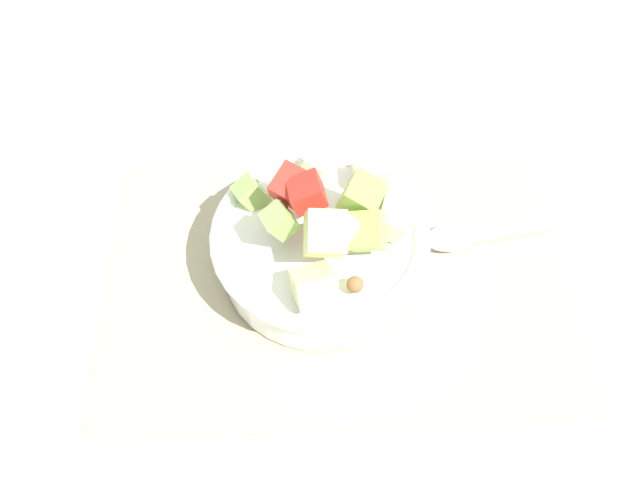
# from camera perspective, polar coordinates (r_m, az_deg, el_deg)

# --- Properties ---
(ground_plane) EXTENTS (2.40, 2.40, 0.00)m
(ground_plane) POSITION_cam_1_polar(r_m,az_deg,el_deg) (0.69, 1.40, -3.38)
(ground_plane) COLOR silver
(placemat) EXTENTS (0.49, 0.34, 0.01)m
(placemat) POSITION_cam_1_polar(r_m,az_deg,el_deg) (0.68, 1.41, -3.25)
(placemat) COLOR tan
(placemat) RESTS_ON ground_plane
(salad_bowl) EXTENTS (0.22, 0.22, 0.13)m
(salad_bowl) POSITION_cam_1_polar(r_m,az_deg,el_deg) (0.66, 0.08, -0.27)
(salad_bowl) COLOR white
(salad_bowl) RESTS_ON placemat
(serving_spoon) EXTENTS (0.23, 0.06, 0.01)m
(serving_spoon) POSITION_cam_1_polar(r_m,az_deg,el_deg) (0.73, 15.16, 0.78)
(serving_spoon) COLOR #B7B7BC
(serving_spoon) RESTS_ON placemat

